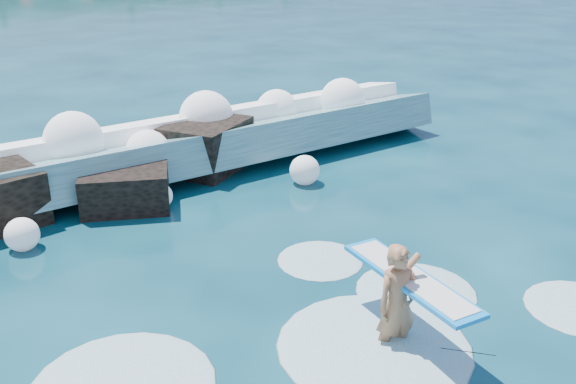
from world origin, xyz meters
name	(u,v)px	position (x,y,z in m)	size (l,w,h in m)	color
ground	(283,319)	(0.00, 0.00, 0.00)	(200.00, 200.00, 0.00)	#062A37
breaking_wave	(116,161)	(0.06, 7.33, 0.57)	(18.83, 2.90, 1.62)	#337081
rock_cluster	(97,180)	(-0.69, 6.56, 0.47)	(8.41, 3.53, 1.48)	black
surfer_with_board	(400,299)	(1.14, -1.45, 0.72)	(1.11, 3.06, 1.95)	#A26D4B
wave_spray	(106,145)	(-0.15, 7.31, 1.03)	(15.02, 4.23, 1.94)	white
surf_foam	(337,344)	(0.30, -1.03, 0.00)	(9.21, 5.71, 0.15)	silver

